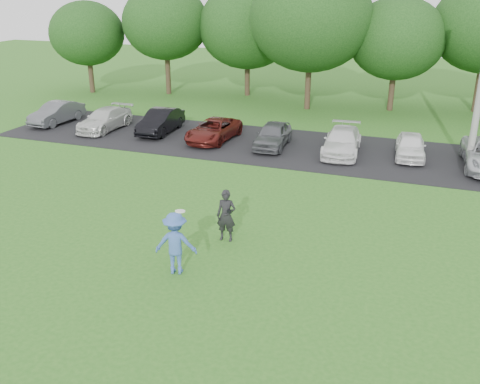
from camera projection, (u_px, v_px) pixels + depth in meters
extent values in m
plane|color=#2A661D|center=(196.00, 281.00, 14.52)|extent=(100.00, 100.00, 0.00)
cube|color=black|center=(306.00, 149.00, 25.88)|extent=(32.00, 6.50, 0.03)
imported|color=#3D5FAB|center=(176.00, 243.00, 14.64)|extent=(1.30, 0.95, 1.80)
cylinder|color=white|center=(180.00, 211.00, 13.95)|extent=(0.27, 0.27, 0.06)
imported|color=black|center=(226.00, 216.00, 16.52)|extent=(0.64, 0.46, 1.67)
cube|color=black|center=(230.00, 211.00, 16.22)|extent=(0.15, 0.11, 0.10)
imported|color=#515358|center=(57.00, 113.00, 30.26)|extent=(1.50, 3.67, 1.18)
imported|color=silver|center=(105.00, 119.00, 28.99)|extent=(1.67, 3.90, 1.12)
imported|color=black|center=(161.00, 121.00, 28.40)|extent=(1.49, 3.79, 1.23)
imported|color=#541612|center=(214.00, 130.00, 27.01)|extent=(2.01, 3.98, 1.08)
imported|color=#525359|center=(273.00, 135.00, 25.95)|extent=(1.60, 3.55, 1.18)
imported|color=silver|center=(342.00, 141.00, 24.97)|extent=(1.91, 4.10, 1.16)
imported|color=white|center=(410.00, 146.00, 24.39)|extent=(1.53, 3.31, 1.10)
cylinder|color=#38281C|center=(91.00, 77.00, 38.69)|extent=(0.36, 0.36, 2.20)
ellipsoid|color=#214C19|center=(87.00, 33.00, 37.56)|extent=(5.20, 5.20, 4.42)
cylinder|color=#38281C|center=(168.00, 75.00, 38.08)|extent=(0.36, 0.36, 2.70)
ellipsoid|color=#214C19|center=(165.00, 22.00, 36.76)|extent=(5.94, 5.94, 5.05)
cylinder|color=#38281C|center=(247.00, 80.00, 37.66)|extent=(0.36, 0.36, 2.20)
ellipsoid|color=#214C19|center=(248.00, 26.00, 36.33)|extent=(6.68, 6.68, 5.68)
cylinder|color=#38281C|center=(308.00, 88.00, 33.54)|extent=(0.36, 0.36, 2.70)
ellipsoid|color=#214C19|center=(311.00, 19.00, 32.02)|extent=(7.42, 7.42, 6.31)
cylinder|color=#38281C|center=(391.00, 93.00, 33.28)|extent=(0.36, 0.36, 2.20)
ellipsoid|color=#214C19|center=(397.00, 39.00, 32.08)|extent=(5.76, 5.76, 4.90)
cylinder|color=#38281C|center=(478.00, 90.00, 32.83)|extent=(0.36, 0.36, 2.70)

